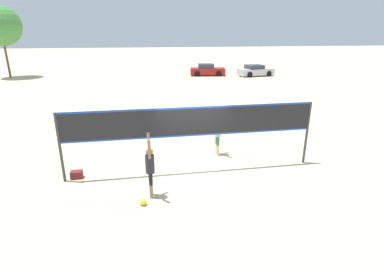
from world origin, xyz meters
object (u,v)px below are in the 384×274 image
object	(u,v)px
volleyball	(143,202)
gear_bag	(77,175)
parked_car_near	(255,71)
volleyball_net	(192,125)
player_spiker	(150,166)
parked_car_mid	(207,70)
tree_left_cluster	(0,26)
player_blocker	(218,131)

from	to	relation	value
volleyball	gear_bag	xyz separation A→B (m)	(-2.27, 2.20, 0.03)
gear_bag	volleyball	bearing A→B (deg)	-44.09
volleyball	parked_car_near	xyz separation A→B (m)	(13.85, 26.27, 0.49)
parked_car_near	volleyball_net	bearing A→B (deg)	-125.76
volleyball_net	player_spiker	world-z (taller)	volleyball_net
parked_car_mid	tree_left_cluster	distance (m)	23.35
player_spiker	tree_left_cluster	bearing A→B (deg)	26.37
player_spiker	tree_left_cluster	size ratio (longest dim) A/B	0.26
parked_car_near	tree_left_cluster	xyz separation A→B (m)	(-28.24, 3.77, 5.01)
player_blocker	volleyball	distance (m)	4.78
gear_bag	volleyball_net	bearing A→B (deg)	-2.41
tree_left_cluster	parked_car_near	bearing A→B (deg)	-7.61
volleyball_net	parked_car_near	bearing A→B (deg)	63.67
volleyball_net	parked_car_near	size ratio (longest dim) A/B	2.06
volleyball	parked_car_mid	world-z (taller)	parked_car_mid
gear_bag	parked_car_near	size ratio (longest dim) A/B	0.09
gear_bag	tree_left_cluster	size ratio (longest dim) A/B	0.05
volleyball_net	volleyball	distance (m)	3.23
volleyball_net	gear_bag	xyz separation A→B (m)	(-4.12, 0.17, -1.67)
player_spiker	parked_car_mid	size ratio (longest dim) A/B	0.47
player_spiker	player_blocker	bearing A→B (deg)	-44.45
player_blocker	volleyball	size ratio (longest dim) A/B	9.62
volleyball_net	volleyball	bearing A→B (deg)	-132.36
player_spiker	volleyball	xyz separation A→B (m)	(-0.27, -0.47, -0.95)
player_blocker	volleyball_net	bearing A→B (deg)	-43.31
volleyball_net	parked_car_near	xyz separation A→B (m)	(12.00, 24.24, -1.21)
parked_car_mid	tree_left_cluster	world-z (taller)	tree_left_cluster
player_blocker	gear_bag	bearing A→B (deg)	-77.22
volleyball_net	tree_left_cluster	distance (m)	32.61
player_blocker	gear_bag	xyz separation A→B (m)	(-5.45, -1.24, -0.93)
player_spiker	gear_bag	size ratio (longest dim) A/B	5.10
parked_car_near	parked_car_mid	bearing A→B (deg)	156.50
volleyball_net	tree_left_cluster	xyz separation A→B (m)	(-16.24, 28.02, 3.81)
player_blocker	tree_left_cluster	bearing A→B (deg)	-146.56
parked_car_near	player_spiker	bearing A→B (deg)	-127.19
volleyball_net	parked_car_mid	bearing A→B (deg)	75.89
volleyball	parked_car_near	size ratio (longest dim) A/B	0.05
player_blocker	parked_car_near	bearing A→B (deg)	154.96
volleyball_net	parked_car_near	distance (m)	27.08
volleyball	parked_car_near	bearing A→B (deg)	62.21
gear_bag	parked_car_mid	distance (m)	27.57
volleyball_net	gear_bag	world-z (taller)	volleyball_net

